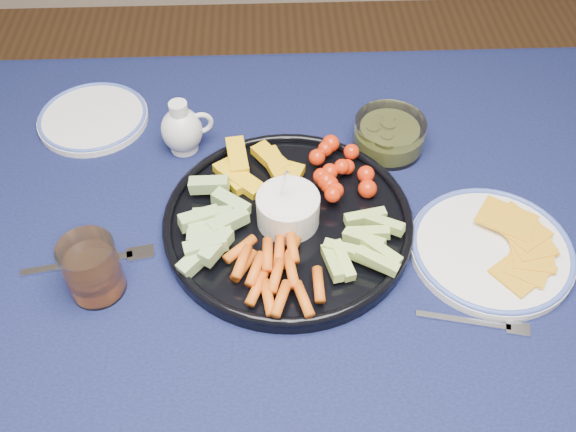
{
  "coord_description": "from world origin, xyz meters",
  "views": [
    {
      "loc": [
        0.03,
        -0.53,
        1.48
      ],
      "look_at": [
        0.06,
        0.09,
        0.77
      ],
      "focal_mm": 40.0,
      "sensor_mm": 36.0,
      "label": 1
    }
  ],
  "objects_px": {
    "dining_table": "(252,311)",
    "cheese_plate": "(492,248)",
    "pickle_bowl": "(389,136)",
    "side_plate_extra": "(93,118)",
    "crudite_platter": "(286,219)",
    "creamer_pitcher": "(182,129)",
    "juice_tumbler": "(93,271)"
  },
  "relations": [
    {
      "from": "creamer_pitcher",
      "to": "pickle_bowl",
      "type": "distance_m",
      "value": 0.34
    },
    {
      "from": "crudite_platter",
      "to": "cheese_plate",
      "type": "distance_m",
      "value": 0.3
    },
    {
      "from": "dining_table",
      "to": "pickle_bowl",
      "type": "xyz_separation_m",
      "value": [
        0.23,
        0.26,
        0.11
      ]
    },
    {
      "from": "dining_table",
      "to": "juice_tumbler",
      "type": "height_order",
      "value": "juice_tumbler"
    },
    {
      "from": "pickle_bowl",
      "to": "juice_tumbler",
      "type": "relative_size",
      "value": 1.31
    },
    {
      "from": "juice_tumbler",
      "to": "side_plate_extra",
      "type": "height_order",
      "value": "juice_tumbler"
    },
    {
      "from": "dining_table",
      "to": "creamer_pitcher",
      "type": "relative_size",
      "value": 17.71
    },
    {
      "from": "cheese_plate",
      "to": "side_plate_extra",
      "type": "height_order",
      "value": "cheese_plate"
    },
    {
      "from": "creamer_pitcher",
      "to": "side_plate_extra",
      "type": "height_order",
      "value": "creamer_pitcher"
    },
    {
      "from": "creamer_pitcher",
      "to": "juice_tumbler",
      "type": "distance_m",
      "value": 0.3
    },
    {
      "from": "dining_table",
      "to": "side_plate_extra",
      "type": "distance_m",
      "value": 0.45
    },
    {
      "from": "cheese_plate",
      "to": "dining_table",
      "type": "bearing_deg",
      "value": -175.37
    },
    {
      "from": "creamer_pitcher",
      "to": "side_plate_extra",
      "type": "relative_size",
      "value": 0.5
    },
    {
      "from": "dining_table",
      "to": "pickle_bowl",
      "type": "height_order",
      "value": "pickle_bowl"
    },
    {
      "from": "juice_tumbler",
      "to": "side_plate_extra",
      "type": "relative_size",
      "value": 0.47
    },
    {
      "from": "pickle_bowl",
      "to": "side_plate_extra",
      "type": "bearing_deg",
      "value": 170.28
    },
    {
      "from": "crudite_platter",
      "to": "juice_tumbler",
      "type": "relative_size",
      "value": 4.12
    },
    {
      "from": "cheese_plate",
      "to": "juice_tumbler",
      "type": "xyz_separation_m",
      "value": [
        -0.55,
        -0.04,
        0.03
      ]
    },
    {
      "from": "pickle_bowl",
      "to": "cheese_plate",
      "type": "height_order",
      "value": "pickle_bowl"
    },
    {
      "from": "crudite_platter",
      "to": "creamer_pitcher",
      "type": "distance_m",
      "value": 0.25
    },
    {
      "from": "side_plate_extra",
      "to": "crudite_platter",
      "type": "bearing_deg",
      "value": -38.31
    },
    {
      "from": "creamer_pitcher",
      "to": "side_plate_extra",
      "type": "distance_m",
      "value": 0.18
    },
    {
      "from": "side_plate_extra",
      "to": "pickle_bowl",
      "type": "bearing_deg",
      "value": -9.72
    },
    {
      "from": "pickle_bowl",
      "to": "side_plate_extra",
      "type": "height_order",
      "value": "pickle_bowl"
    },
    {
      "from": "dining_table",
      "to": "pickle_bowl",
      "type": "relative_size",
      "value": 14.24
    },
    {
      "from": "crudite_platter",
      "to": "creamer_pitcher",
      "type": "bearing_deg",
      "value": 131.6
    },
    {
      "from": "creamer_pitcher",
      "to": "cheese_plate",
      "type": "bearing_deg",
      "value": -27.99
    },
    {
      "from": "crudite_platter",
      "to": "creamer_pitcher",
      "type": "relative_size",
      "value": 3.92
    },
    {
      "from": "dining_table",
      "to": "side_plate_extra",
      "type": "relative_size",
      "value": 8.83
    },
    {
      "from": "crudite_platter",
      "to": "side_plate_extra",
      "type": "height_order",
      "value": "crudite_platter"
    },
    {
      "from": "crudite_platter",
      "to": "dining_table",
      "type": "bearing_deg",
      "value": -122.0
    },
    {
      "from": "dining_table",
      "to": "cheese_plate",
      "type": "distance_m",
      "value": 0.36
    }
  ]
}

